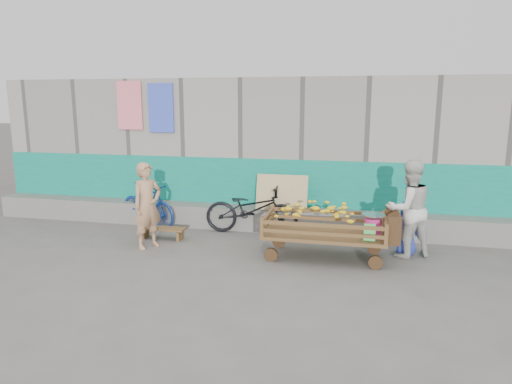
% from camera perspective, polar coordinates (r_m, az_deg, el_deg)
% --- Properties ---
extents(ground, '(80.00, 80.00, 0.00)m').
position_cam_1_polar(ground, '(7.02, -2.40, -9.92)').
color(ground, '#595550').
rests_on(ground, ground).
extents(building_wall, '(12.00, 3.50, 3.00)m').
position_cam_1_polar(building_wall, '(10.56, 3.33, 5.44)').
color(building_wall, gray).
rests_on(building_wall, ground).
extents(banana_cart, '(2.14, 0.98, 0.91)m').
position_cam_1_polar(banana_cart, '(7.51, 8.31, -3.64)').
color(banana_cart, brown).
rests_on(banana_cart, ground).
extents(bench, '(0.88, 0.26, 0.22)m').
position_cam_1_polar(bench, '(8.74, -11.64, -4.73)').
color(bench, brown).
rests_on(bench, ground).
extents(vendor_man, '(0.60, 0.66, 1.51)m').
position_cam_1_polar(vendor_man, '(8.15, -13.42, -1.66)').
color(vendor_man, tan).
rests_on(vendor_man, ground).
extents(woman, '(0.97, 0.89, 1.62)m').
position_cam_1_polar(woman, '(7.87, 18.53, -1.99)').
color(woman, silver).
rests_on(woman, ground).
extents(child, '(0.53, 0.45, 0.92)m').
position_cam_1_polar(child, '(8.05, 18.31, -4.24)').
color(child, '#3144BC').
rests_on(child, ground).
extents(bicycle_dark, '(1.84, 0.72, 0.95)m').
position_cam_1_polar(bicycle_dark, '(8.84, -0.59, -2.21)').
color(bicycle_dark, black).
rests_on(bicycle_dark, ground).
extents(bicycle_blue, '(1.57, 1.00, 0.92)m').
position_cam_1_polar(bicycle_blue, '(9.58, -13.44, -1.57)').
color(bicycle_blue, navy).
rests_on(bicycle_blue, ground).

